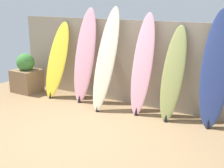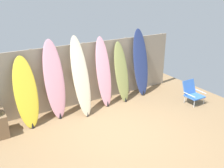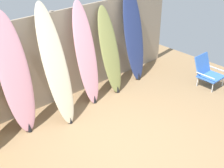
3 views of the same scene
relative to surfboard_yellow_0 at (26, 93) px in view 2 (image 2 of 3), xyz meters
The scene contains 9 objects.
ground 2.54m from the surfboard_yellow_0, 42.11° to the right, with size 7.68×7.68×0.00m, color #8E704C.
fence_back 1.82m from the surfboard_yellow_0, 12.75° to the left, with size 6.08×0.11×1.80m.
surfboard_yellow_0 is the anchor object (origin of this frame).
surfboard_pink_1 0.77m from the surfboard_yellow_0, ahead, with size 0.53×0.58×2.04m.
surfboard_cream_2 1.44m from the surfboard_yellow_0, ahead, with size 0.47×0.81×2.08m.
surfboard_pink_3 2.19m from the surfboard_yellow_0, ahead, with size 0.46×0.55×1.98m.
surfboard_olive_4 2.81m from the surfboard_yellow_0, ahead, with size 0.46×0.62×1.76m.
surfboard_navy_5 3.57m from the surfboard_yellow_0, ahead, with size 0.53×0.50×2.08m.
beach_chair 4.69m from the surfboard_yellow_0, 15.65° to the right, with size 0.50×0.55×0.65m.
Camera 2 is at (-2.87, -4.25, 3.26)m, focal length 40.00 mm.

